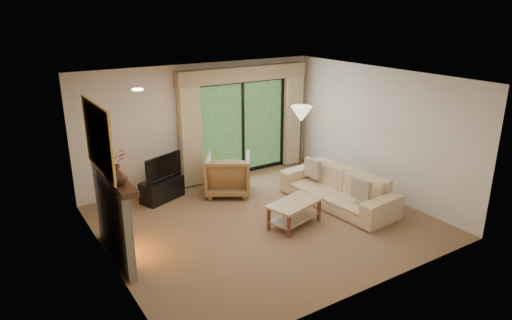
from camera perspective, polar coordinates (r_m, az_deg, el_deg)
floor at (r=8.38m, az=1.11°, el=-7.71°), size 5.50×5.50×0.00m
ceiling at (r=7.59m, az=1.23°, el=10.17°), size 5.50×5.50×0.00m
wall_back at (r=9.98m, az=-6.81°, el=4.50°), size 5.00×0.00×5.00m
wall_front at (r=6.10m, az=14.31°, el=-5.33°), size 5.00×0.00×5.00m
wall_left at (r=6.85m, az=-18.42°, el=-3.04°), size 0.00×5.00×5.00m
wall_right at (r=9.62m, az=14.98°, el=3.45°), size 0.00×5.00×5.00m
fireplace at (r=7.29m, az=-17.42°, el=-6.86°), size 0.24×1.70×1.37m
mirror at (r=6.84m, az=-19.12°, el=2.62°), size 0.07×1.45×1.02m
sliding_door at (r=10.45m, az=-1.70°, el=4.13°), size 2.26×0.10×2.16m
curtain_left at (r=9.73m, az=-8.23°, el=3.45°), size 0.45×0.18×2.35m
curtain_right at (r=11.07m, az=4.63°, el=5.43°), size 0.45×0.18×2.35m
cornice at (r=10.13m, az=-1.50°, el=10.71°), size 3.20×0.24×0.32m
media_console at (r=9.39m, az=-11.66°, el=-3.62°), size 0.97×0.70×0.44m
tv at (r=9.22m, az=-11.86°, el=-0.85°), size 0.88×0.45×0.52m
armchair at (r=9.46m, az=-3.54°, el=-1.78°), size 1.25×1.26×0.84m
sofa at (r=9.04m, az=10.19°, el=-3.53°), size 1.15×2.47×0.70m
pillow_near at (r=8.45m, az=13.01°, el=-3.62°), size 0.14×0.40×0.39m
pillow_far at (r=9.39m, az=7.09°, el=-0.99°), size 0.14×0.39×0.39m
coffee_table at (r=8.19m, az=4.82°, el=-6.69°), size 1.10×0.78×0.45m
floor_lamp at (r=9.90m, az=5.56°, el=1.80°), size 0.50×0.50×1.73m
vase at (r=6.58m, az=-16.87°, el=-1.86°), size 0.33×0.33×0.27m
branches at (r=6.81m, az=-17.62°, el=-0.42°), size 0.41×0.36×0.45m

